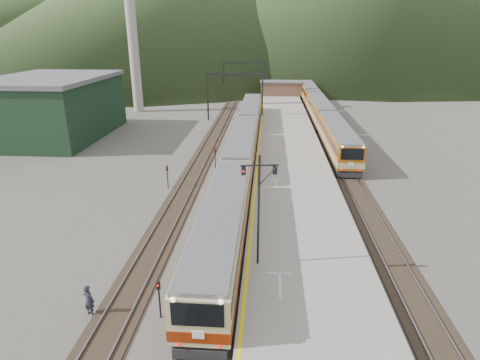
# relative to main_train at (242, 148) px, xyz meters

# --- Properties ---
(track_main) EXTENTS (2.60, 200.00, 0.23)m
(track_main) POSITION_rel_main_train_xyz_m (0.00, 9.19, -1.94)
(track_main) COLOR black
(track_main) RESTS_ON ground
(track_far) EXTENTS (2.60, 200.00, 0.23)m
(track_far) POSITION_rel_main_train_xyz_m (-5.00, 9.19, -1.94)
(track_far) COLOR black
(track_far) RESTS_ON ground
(track_second) EXTENTS (2.60, 200.00, 0.23)m
(track_second) POSITION_rel_main_train_xyz_m (11.50, 9.19, -1.94)
(track_second) COLOR black
(track_second) RESTS_ON ground
(platform) EXTENTS (8.00, 100.00, 1.00)m
(platform) POSITION_rel_main_train_xyz_m (5.60, 7.19, -1.51)
(platform) COLOR gray
(platform) RESTS_ON ground
(gantry_near) EXTENTS (9.55, 0.25, 8.00)m
(gantry_near) POSITION_rel_main_train_xyz_m (-2.85, 24.19, 3.58)
(gantry_near) COLOR black
(gantry_near) RESTS_ON ground
(gantry_far) EXTENTS (9.55, 0.25, 8.00)m
(gantry_far) POSITION_rel_main_train_xyz_m (-2.85, 49.19, 3.58)
(gantry_far) COLOR black
(gantry_far) RESTS_ON ground
(warehouse) EXTENTS (14.50, 20.50, 8.60)m
(warehouse) POSITION_rel_main_train_xyz_m (-28.00, 11.19, 2.31)
(warehouse) COLOR black
(warehouse) RESTS_ON ground
(smokestack) EXTENTS (1.80, 1.80, 30.00)m
(smokestack) POSITION_rel_main_train_xyz_m (-22.00, 31.19, 12.99)
(smokestack) COLOR #9E998E
(smokestack) RESTS_ON ground
(station_shed) EXTENTS (9.40, 4.40, 3.10)m
(station_shed) POSITION_rel_main_train_xyz_m (5.60, 47.19, 0.56)
(station_shed) COLOR brown
(station_shed) RESTS_ON platform
(hill_d) EXTENTS (200.00, 200.00, 55.00)m
(hill_d) POSITION_rel_main_train_xyz_m (-120.00, 209.19, 25.49)
(hill_d) COLOR #304920
(hill_d) RESTS_ON ground
(main_train) EXTENTS (2.91, 59.71, 3.55)m
(main_train) POSITION_rel_main_train_xyz_m (0.00, 0.00, 0.00)
(main_train) COLOR tan
(main_train) RESTS_ON track_main
(second_train) EXTENTS (2.78, 57.16, 3.40)m
(second_train) POSITION_rel_main_train_xyz_m (11.50, 24.12, -0.08)
(second_train) COLOR #AD5611
(second_train) RESTS_ON track_second
(signal_mast) EXTENTS (2.19, 0.48, 7.02)m
(signal_mast) POSITION_rel_main_train_xyz_m (2.46, -22.58, 3.27)
(signal_mast) COLOR black
(signal_mast) RESTS_ON platform
(short_signal_a) EXTENTS (0.26, 0.23, 2.27)m
(short_signal_a) POSITION_rel_main_train_xyz_m (-2.64, -26.76, -0.54)
(short_signal_a) COLOR black
(short_signal_a) RESTS_ON ground
(short_signal_b) EXTENTS (0.26, 0.22, 2.27)m
(short_signal_b) POSITION_rel_main_train_xyz_m (-2.94, -1.48, -0.54)
(short_signal_b) COLOR black
(short_signal_b) RESTS_ON ground
(short_signal_c) EXTENTS (0.23, 0.17, 2.27)m
(short_signal_c) POSITION_rel_main_train_xyz_m (-6.80, -7.95, -0.54)
(short_signal_c) COLOR black
(short_signal_c) RESTS_ON ground
(worker) EXTENTS (0.79, 0.66, 1.86)m
(worker) POSITION_rel_main_train_xyz_m (-6.53, -26.79, -1.07)
(worker) COLOR #222432
(worker) RESTS_ON ground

